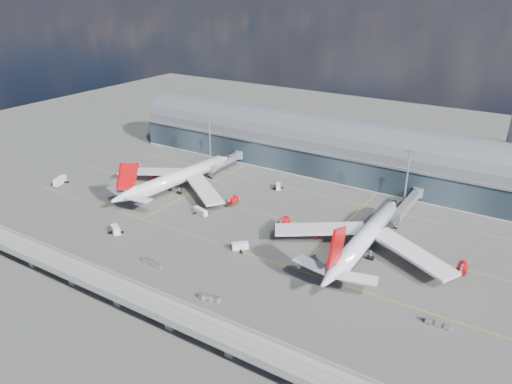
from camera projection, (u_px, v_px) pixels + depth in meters
The scene contains 19 objects.
ground at pixel (228, 231), 188.96m from camera, with size 500.00×500.00×0.00m, color #474744.
taxi_lines at pixel (259, 210), 206.11m from camera, with size 200.00×80.12×0.01m.
terminal at pixel (319, 148), 244.98m from camera, with size 200.00×30.00×28.00m.
guideway at pixel (117, 289), 144.23m from camera, with size 220.00×8.50×7.20m.
floodlight_mast_left at pixel (210, 139), 250.96m from camera, with size 3.00×0.70×25.70m.
floodlight_mast_right at pixel (407, 179), 201.56m from camera, with size 3.00×0.70×25.70m.
airliner_left at pixel (176, 178), 222.52m from camera, with size 66.97×70.41×21.44m.
airliner_right at pixel (364, 239), 171.09m from camera, with size 67.50×70.53×22.41m.
jet_bridge_left at pixel (227, 161), 247.08m from camera, with size 4.40×28.00×7.25m.
jet_bridge_right at pixel (409, 203), 200.45m from camera, with size 4.40×32.00×7.25m.
service_truck_0 at pixel (60, 181), 231.53m from camera, with size 5.61×8.32×3.29m.
service_truck_1 at pixel (115, 230), 186.53m from camera, with size 5.81×4.68×3.07m.
service_truck_2 at pixel (201, 211), 201.84m from camera, with size 7.35×3.84×2.56m.
service_truck_3 at pixel (240, 246), 175.41m from camera, with size 5.57×5.65×2.77m.
service_truck_4 at pixel (395, 219), 195.22m from camera, with size 3.22×5.48×3.00m.
service_truck_5 at pixel (278, 187), 226.31m from camera, with size 4.34×5.46×2.50m.
cargo_train_0 at pixel (209, 298), 148.11m from camera, with size 7.23×3.32×1.59m.
cargo_train_1 at pixel (152, 263), 166.46m from camera, with size 9.05×2.10×1.50m.
cargo_train_2 at pixel (439, 323), 136.97m from camera, with size 7.23×1.72×1.61m.
Camera 1 is at (99.21, -135.88, 87.95)m, focal length 35.00 mm.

